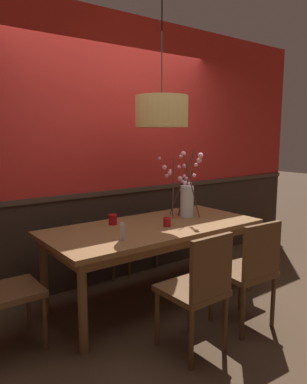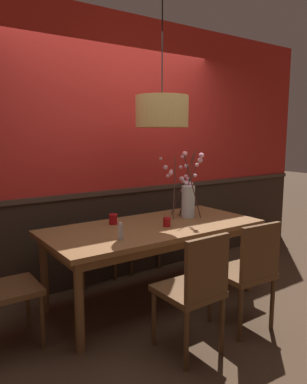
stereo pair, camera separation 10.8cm
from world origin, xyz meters
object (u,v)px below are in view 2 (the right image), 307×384
Objects in this scene: chair_far_side_right at (133,224)px; chair_near_side_right at (248,269)px; condiment_bottle at (120,232)px; candle_holder_nearer_center at (113,219)px; chair_near_side_left at (195,287)px; chair_far_side_left at (86,231)px; dining_table at (154,233)px; pendant_lamp at (162,112)px; vase_with_blossoms at (187,196)px; candle_holder_nearer_edge at (167,222)px.

chair_near_side_right is (-0.02, -1.78, -0.01)m from chair_far_side_right.
condiment_bottle is at bearing 142.55° from chair_near_side_right.
chair_near_side_left is at bearing -88.36° from candle_holder_nearer_center.
dining_table is at bearing -72.40° from chair_far_side_left.
dining_table is 0.94m from chair_near_side_right.
chair_far_side_left is 0.81× the size of pendant_lamp.
vase_with_blossoms is 0.91m from pendant_lamp.
dining_table is 0.18m from candle_holder_nearer_edge.
chair_near_side_left is 1.00× the size of chair_near_side_right.
condiment_bottle is at bearing -161.46° from vase_with_blossoms.
condiment_bottle is (-0.23, 0.64, 0.30)m from chair_near_side_left.
dining_table is at bearing -162.90° from pendant_lamp.
pendant_lamp reaches higher than dining_table.
dining_table is at bearing 73.50° from chair_near_side_left.
chair_near_side_right is at bearing -90.55° from chair_far_side_right.
chair_near_side_left is 1.77m from chair_far_side_left.
chair_near_side_left is 0.98× the size of chair_far_side_right.
candle_holder_nearer_center is at bearing 91.64° from chair_near_side_left.
pendant_lamp is at bearing 71.73° from candle_holder_nearer_edge.
chair_near_side_right is at bearing -37.45° from condiment_bottle.
chair_far_side_right reaches higher than chair_near_side_right.
condiment_bottle is at bearing -100.54° from chair_far_side_left.
vase_with_blossoms reaches higher than condiment_bottle.
candle_holder_nearer_center is 0.53m from condiment_bottle.
chair_far_side_right is 0.79× the size of pendant_lamp.
chair_far_side_left reaches higher than condiment_bottle.
condiment_bottle reaches higher than candle_holder_nearer_center.
dining_table is 14.11× the size of condiment_bottle.
chair_far_side_left is at bearing 109.09° from chair_near_side_right.
chair_far_side_right is at bearing 75.86° from pendant_lamp.
candle_holder_nearer_edge is at bearing -104.74° from chair_far_side_right.
vase_with_blossoms is at bearing 80.38° from chair_near_side_right.
chair_near_side_left is 0.95× the size of chair_far_side_left.
chair_near_side_right is 10.97× the size of candle_holder_nearer_edge.
chair_near_side_left is at bearing -89.27° from chair_far_side_left.
chair_far_side_right reaches higher than dining_table.
chair_near_side_left is 0.59m from chair_near_side_right.
candle_holder_nearer_center is at bearing 119.04° from chair_near_side_right.
candle_holder_nearer_edge is 1.02m from pendant_lamp.
chair_far_side_left reaches higher than candle_holder_nearer_edge.
candle_holder_nearer_center is (-0.62, 1.12, 0.28)m from chair_near_side_right.
vase_with_blossoms is at bearing 25.68° from candle_holder_nearer_edge.
chair_near_side_right is at bearing -99.62° from vase_with_blossoms.
chair_near_side_left is at bearing -112.65° from pendant_lamp.
chair_far_side_left is 1.03× the size of chair_far_side_right.
pendant_lamp reaches higher than condiment_bottle.
candle_holder_nearer_center is 1.21× the size of candle_holder_nearer_edge.
pendant_lamp is (-0.20, 0.91, 1.28)m from chair_near_side_right.
vase_with_blossoms is at bearing -11.38° from candle_holder_nearer_center.
chair_far_side_left is (-0.28, 0.89, -0.13)m from dining_table.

